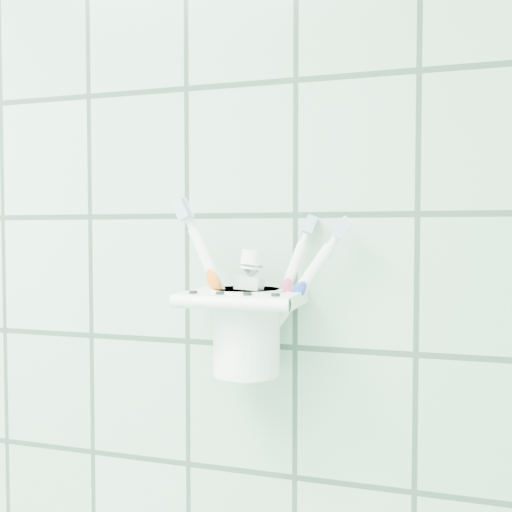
{
  "coord_description": "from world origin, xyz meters",
  "views": [
    {
      "loc": [
        0.85,
        0.54,
        1.39
      ],
      "look_at": [
        0.68,
        1.1,
        1.36
      ],
      "focal_mm": 40.0,
      "sensor_mm": 36.0,
      "label": 1
    }
  ],
  "objects_px": {
    "cup": "(247,328)",
    "toothbrush_blue": "(255,285)",
    "toothpaste_tube": "(239,301)",
    "toothbrush_orange": "(247,276)",
    "toothbrush_pink": "(254,275)",
    "holder_bracket": "(244,299)"
  },
  "relations": [
    {
      "from": "toothbrush_pink",
      "to": "toothpaste_tube",
      "type": "xyz_separation_m",
      "value": [
        -0.02,
        -0.01,
        -0.03
      ]
    },
    {
      "from": "cup",
      "to": "toothpaste_tube",
      "type": "relative_size",
      "value": 0.71
    },
    {
      "from": "toothbrush_pink",
      "to": "toothbrush_orange",
      "type": "relative_size",
      "value": 1.07
    },
    {
      "from": "toothbrush_pink",
      "to": "toothbrush_orange",
      "type": "height_order",
      "value": "toothbrush_pink"
    },
    {
      "from": "toothbrush_orange",
      "to": "toothpaste_tube",
      "type": "height_order",
      "value": "toothbrush_orange"
    },
    {
      "from": "toothbrush_pink",
      "to": "toothpaste_tube",
      "type": "bearing_deg",
      "value": -155.44
    },
    {
      "from": "toothbrush_blue",
      "to": "toothpaste_tube",
      "type": "bearing_deg",
      "value": -156.17
    },
    {
      "from": "cup",
      "to": "toothbrush_blue",
      "type": "height_order",
      "value": "toothbrush_blue"
    },
    {
      "from": "cup",
      "to": "toothpaste_tube",
      "type": "bearing_deg",
      "value": -101.28
    },
    {
      "from": "toothbrush_pink",
      "to": "holder_bracket",
      "type": "bearing_deg",
      "value": 155.62
    },
    {
      "from": "holder_bracket",
      "to": "toothbrush_blue",
      "type": "distance_m",
      "value": 0.02
    },
    {
      "from": "cup",
      "to": "toothbrush_blue",
      "type": "xyz_separation_m",
      "value": [
        0.01,
        -0.01,
        0.05
      ]
    },
    {
      "from": "holder_bracket",
      "to": "cup",
      "type": "relative_size",
      "value": 1.32
    },
    {
      "from": "cup",
      "to": "holder_bracket",
      "type": "bearing_deg",
      "value": -116.56
    },
    {
      "from": "holder_bracket",
      "to": "toothpaste_tube",
      "type": "xyz_separation_m",
      "value": [
        -0.0,
        -0.01,
        -0.0
      ]
    },
    {
      "from": "toothbrush_blue",
      "to": "toothpaste_tube",
      "type": "distance_m",
      "value": 0.03
    },
    {
      "from": "holder_bracket",
      "to": "toothbrush_pink",
      "type": "distance_m",
      "value": 0.03
    },
    {
      "from": "toothpaste_tube",
      "to": "toothbrush_orange",
      "type": "bearing_deg",
      "value": 109.28
    },
    {
      "from": "toothbrush_pink",
      "to": "toothbrush_blue",
      "type": "distance_m",
      "value": 0.01
    },
    {
      "from": "toothbrush_blue",
      "to": "toothbrush_orange",
      "type": "relative_size",
      "value": 0.95
    },
    {
      "from": "holder_bracket",
      "to": "toothbrush_pink",
      "type": "xyz_separation_m",
      "value": [
        0.01,
        -0.01,
        0.03
      ]
    },
    {
      "from": "toothbrush_blue",
      "to": "toothbrush_orange",
      "type": "distance_m",
      "value": 0.02
    }
  ]
}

